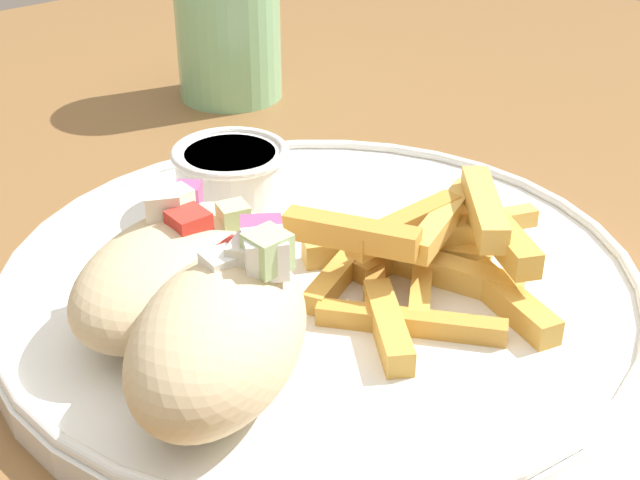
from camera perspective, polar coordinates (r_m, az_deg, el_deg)
table at (r=0.51m, az=0.61°, el=-9.98°), size 1.17×1.17×0.75m
plate at (r=0.44m, az=-0.00°, el=-2.76°), size 0.31×0.31×0.02m
pita_sandwich_near at (r=0.35m, az=-6.34°, el=-5.96°), size 0.12×0.11×0.07m
pita_sandwich_far at (r=0.40m, az=-9.07°, el=-2.04°), size 0.13×0.11×0.05m
fries_pile at (r=0.43m, az=6.67°, el=-0.87°), size 0.14×0.13×0.04m
sauce_ramekin at (r=0.49m, az=-5.71°, el=4.17°), size 0.06×0.06×0.04m
water_glass at (r=0.68m, az=-5.89°, el=13.11°), size 0.08×0.08×0.11m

